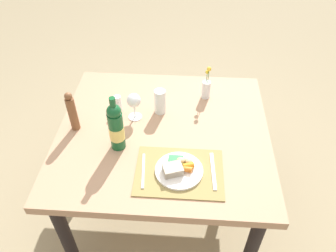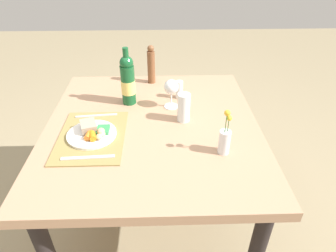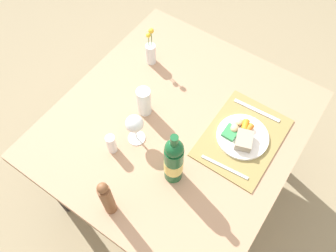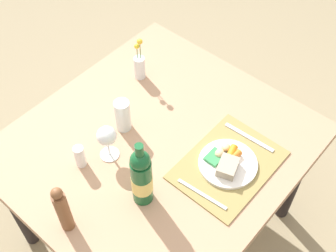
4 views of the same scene
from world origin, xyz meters
TOP-DOWN VIEW (x-y plane):
  - ground_plane at (0.00, 0.00)m, footprint 8.00×8.00m
  - dining_table at (0.00, 0.00)m, footprint 1.10×1.02m
  - placemat at (0.10, -0.27)m, footprint 0.41×0.30m
  - dinner_plate at (0.09, -0.27)m, footprint 0.22×0.22m
  - fork at (-0.07, -0.28)m, footprint 0.03×0.20m
  - knife at (0.25, -0.26)m, footprint 0.03×0.22m
  - water_tumbler at (-0.03, 0.15)m, footprint 0.06×0.06m
  - wine_bottle at (-0.21, -0.13)m, footprint 0.07×0.07m
  - salt_shaker at (-0.26, 0.15)m, footprint 0.04×0.04m
  - flower_vase at (0.22, 0.30)m, footprint 0.05×0.05m
  - pepper_mill at (-0.46, -0.01)m, footprint 0.04×0.04m
  - wine_glass at (-0.16, 0.10)m, footprint 0.07×0.07m

SIDE VIEW (x-z plane):
  - ground_plane at x=0.00m, z-range 0.00..0.00m
  - dining_table at x=0.00m, z-range 0.26..0.97m
  - placemat at x=0.10m, z-range 0.70..0.71m
  - fork at x=-0.07m, z-range 0.71..0.71m
  - knife at x=0.25m, z-range 0.71..0.71m
  - dinner_plate at x=0.09m, z-range 0.70..0.75m
  - salt_shaker at x=-0.26m, z-range 0.70..0.80m
  - water_tumbler at x=-0.03m, z-range 0.69..0.84m
  - flower_vase at x=0.22m, z-range 0.66..0.87m
  - wine_glass at x=-0.16m, z-range 0.74..0.89m
  - pepper_mill at x=-0.46m, z-range 0.70..0.93m
  - wine_bottle at x=-0.21m, z-range 0.68..0.98m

